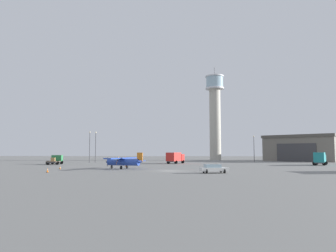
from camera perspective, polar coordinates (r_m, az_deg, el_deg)
name	(u,v)px	position (r m, az deg, el deg)	size (l,w,h in m)	color
ground_plane	(170,171)	(54.80, 0.31, -8.14)	(400.00, 400.00, 0.00)	slate
control_tower	(215,111)	(130.96, 8.52, 2.70)	(7.59, 7.59, 38.85)	#B2AD9E
hangar	(306,148)	(126.23, 23.77, -3.72)	(33.33, 33.08, 9.25)	#6B665B
airplane_blue	(124,161)	(61.65, -8.05, -6.35)	(8.33, 10.62, 3.15)	#2847A8
truck_flatbed_green	(56,160)	(88.94, -19.70, -5.80)	(4.11, 7.32, 2.42)	#38383D
truck_box_teal	(320,158)	(86.55, 25.86, -5.28)	(5.05, 7.12, 3.16)	#38383D
truck_box_red	(175,157)	(89.11, 1.30, -5.73)	(5.02, 7.26, 3.11)	#38383D
car_white	(213,168)	(49.29, 8.25, -7.61)	(4.57, 2.99, 1.37)	white
light_post_west	(96,144)	(103.09, -13.01, -3.26)	(0.44, 0.44, 9.73)	#38383D
light_post_east	(254,146)	(105.41, 15.35, -3.57)	(0.44, 0.44, 8.58)	#38383D
light_post_north	(90,144)	(100.20, -14.04, -3.23)	(0.44, 0.44, 9.63)	#38383D
traffic_cone_near_left	(126,165)	(71.15, -7.64, -7.05)	(0.36, 0.36, 0.68)	black
traffic_cone_near_right	(60,168)	(63.82, -19.01, -7.16)	(0.36, 0.36, 0.56)	black
traffic_cone_mid_apron	(48,170)	(53.66, -21.04, -7.51)	(0.36, 0.36, 0.73)	black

